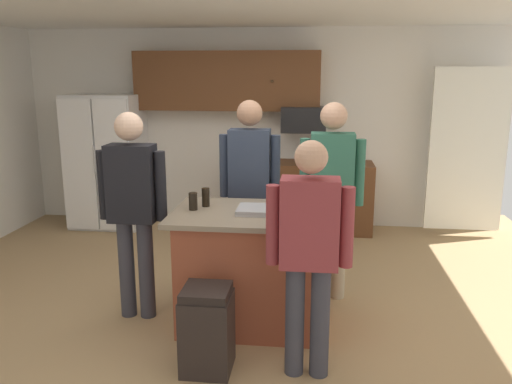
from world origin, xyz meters
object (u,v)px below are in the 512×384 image
Objects in this scene: person_guest_left at (133,202)px; trash_bin at (207,329)px; glass_stout_tall at (193,201)px; mug_ceramic_white at (279,200)px; person_elder_center at (309,245)px; glass_pilsner at (206,197)px; person_guest_right at (250,181)px; refrigerator at (107,161)px; serving_tray at (266,210)px; kitchen_island at (252,268)px; glass_short_whisky at (279,213)px; person_host_foreground at (331,187)px; microwave_over_range at (304,119)px.

person_guest_left is 2.84× the size of trash_bin.
person_guest_left is at bearing 177.96° from glass_stout_tall.
mug_ceramic_white is (1.18, 0.20, 0.00)m from person_guest_left.
person_elder_center is 10.63× the size of glass_pilsner.
person_guest_right is at bearing 42.66° from person_guest_left.
serving_tray is at bearing -47.68° from refrigerator.
glass_stout_tall is at bearing 109.24° from trash_bin.
glass_short_whisky reaches higher than kitchen_island.
mug_ceramic_white is 1.25m from trash_bin.
trash_bin is at bearing -12.42° from person_guest_right.
kitchen_island is 1.04m from person_host_foreground.
person_guest_right is 1.10× the size of person_elder_center.
kitchen_island is 10.20× the size of mug_ceramic_white.
microwave_over_range is 2.87m from glass_stout_tall.
serving_tray is at bearing 115.06° from glass_short_whisky.
refrigerator is 3.95m from trash_bin.
person_elder_center is 11.64× the size of glass_stout_tall.
kitchen_island is at bearing 0.00° from person_guest_right.
person_elder_center is (0.14, -3.42, -0.52)m from microwave_over_range.
microwave_over_range is 2.54m from mug_ceramic_white.
trash_bin is (-0.22, -0.72, -0.18)m from kitchen_island.
glass_pilsner is 0.61m from mug_ceramic_white.
glass_pilsner is 1.09× the size of glass_stout_tall.
person_host_foreground is at bearing 43.12° from kitchen_island.
trash_bin is at bearing -107.06° from kitchen_island.
person_elder_center is at bearing -56.01° from kitchen_island.
glass_short_whisky is at bearing -91.66° from microwave_over_range.
refrigerator is at bearing -138.69° from person_guest_right.
person_guest_left is 11.81× the size of glass_short_whisky.
refrigerator is 3.55m from serving_tray.
glass_stout_tall is 1.13× the size of mug_ceramic_white.
person_host_foreground is at bearing -81.63° from microwave_over_range.
mug_ceramic_white is at bearing -2.79° from person_host_foreground.
person_guest_right is 12.21× the size of glass_short_whisky.
person_guest_left reaches higher than serving_tray.
serving_tray is (-0.35, 0.68, 0.05)m from person_elder_center.
person_guest_left is at bearing 29.66° from person_elder_center.
person_host_foreground is at bearing 67.83° from person_guest_right.
glass_pilsner is at bearing 12.50° from person_elder_center.
glass_stout_tall reaches higher than trash_bin.
glass_stout_tall is at bearing -15.08° from person_host_foreground.
kitchen_island is at bearing 0.00° from person_guest_left.
mug_ceramic_white is 0.20× the size of trash_bin.
glass_pilsner reaches higher than trash_bin.
refrigerator is 11.50× the size of glass_pilsner.
trash_bin is at bearing -78.24° from glass_pilsner.
microwave_over_range is 3.04m from glass_short_whisky.
glass_short_whisky is at bearing -64.94° from serving_tray.
person_guest_right reaches higher than trash_bin.
glass_short_whisky is 0.77m from glass_stout_tall.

